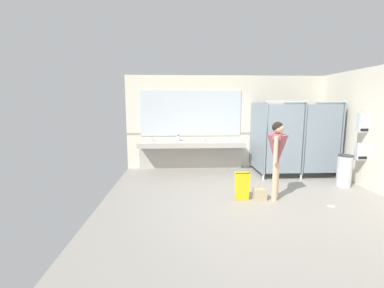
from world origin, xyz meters
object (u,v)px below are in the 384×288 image
paper_towel_dispenser_upper (364,123)px  person_standing (277,151)px  trash_bin (344,171)px  wet_floor_sign (242,186)px  paper_towel_dispenser_lower (363,152)px  handbag (260,194)px  soap_dispenser (178,138)px

paper_towel_dispenser_upper → person_standing: paper_towel_dispenser_upper is taller
trash_bin → wet_floor_sign: trash_bin is taller
wet_floor_sign → paper_towel_dispenser_lower: bearing=13.7°
handbag → person_standing: bearing=5.6°
soap_dispenser → wet_floor_sign: (1.29, -2.62, -0.62)m
handbag → trash_bin: bearing=19.0°
paper_towel_dispenser_upper → wet_floor_sign: 3.30m
paper_towel_dispenser_upper → person_standing: bearing=-162.0°
paper_towel_dispenser_lower → wet_floor_sign: paper_towel_dispenser_lower is taller
trash_bin → handbag: bearing=-161.0°
paper_towel_dispenser_lower → wet_floor_sign: (-2.97, -0.73, -0.55)m
paper_towel_dispenser_lower → soap_dispenser: (-4.26, 1.89, 0.08)m
person_standing → handbag: (-0.32, -0.03, -0.87)m
trash_bin → person_standing: (-1.92, -0.74, 0.62)m
person_standing → wet_floor_sign: bearing=-177.1°
paper_towel_dispenser_upper → wet_floor_sign: paper_towel_dispenser_upper is taller
wet_floor_sign → handbag: bearing=0.5°
wet_floor_sign → soap_dispenser: bearing=116.1°
handbag → paper_towel_dispenser_upper: bearing=16.5°
handbag → soap_dispenser: size_ratio=1.96×
trash_bin → handbag: trash_bin is taller
trash_bin → soap_dispenser: (-3.89, 1.85, 0.54)m
trash_bin → handbag: (-2.24, -0.77, -0.25)m
paper_towel_dispenser_lower → person_standing: person_standing is taller
person_standing → wet_floor_sign: size_ratio=2.78×
person_standing → soap_dispenser: person_standing is taller
paper_towel_dispenser_lower → trash_bin: (-0.36, 0.05, -0.46)m
paper_towel_dispenser_lower → soap_dispenser: paper_towel_dispenser_lower is taller
paper_towel_dispenser_upper → person_standing: (-2.28, -0.74, -0.50)m
paper_towel_dispenser_upper → soap_dispenser: 4.68m
handbag → soap_dispenser: bearing=122.3°
paper_towel_dispenser_upper → person_standing: 2.45m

